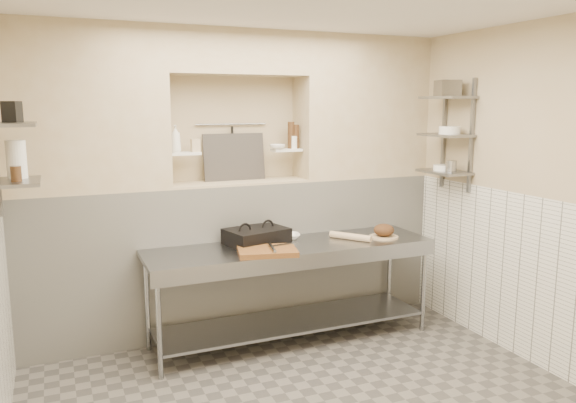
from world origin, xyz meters
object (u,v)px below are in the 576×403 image
rolling_pin (350,237)px  jug_left (16,159)px  bottle_soap (176,139)px  bowl_alcove (277,147)px  prep_table (292,273)px  cutting_board (267,251)px  mixing_bowl (289,236)px  bread_loaf (384,230)px  panini_press (257,236)px

rolling_pin → jug_left: size_ratio=1.50×
bottle_soap → bowl_alcove: bearing=-0.5°
prep_table → cutting_board: 0.46m
mixing_bowl → bowl_alcove: bearing=87.6°
bowl_alcove → mixing_bowl: bearing=-92.4°
rolling_pin → bowl_alcove: (-0.50, 0.56, 0.80)m
bowl_alcove → jug_left: jug_left is taller
bowl_alcove → jug_left: size_ratio=0.55×
cutting_board → bowl_alcove: (0.38, 0.72, 0.81)m
mixing_bowl → bread_loaf: 0.90m
panini_press → bowl_alcove: bowl_alcove is taller
rolling_pin → bottle_soap: 1.82m
mixing_bowl → bread_loaf: (0.85, -0.29, 0.05)m
cutting_board → bowl_alcove: 1.15m
panini_press → bottle_soap: size_ratio=2.43×
bottle_soap → mixing_bowl: bearing=-18.4°
bowl_alcove → cutting_board: bearing=-118.0°
jug_left → prep_table: bearing=0.6°
cutting_board → bread_loaf: size_ratio=2.53×
panini_press → rolling_pin: size_ratio=1.46×
rolling_pin → bread_loaf: 0.34m
bowl_alcove → prep_table: bearing=-98.4°
rolling_pin → jug_left: (-2.73, 0.01, 0.82)m
cutting_board → jug_left: (-1.85, 0.17, 0.83)m
panini_press → cutting_board: bearing=-109.1°
prep_table → bottle_soap: bearing=148.9°
panini_press → cutting_board: panini_press is taller
bottle_soap → bowl_alcove: (0.97, -0.01, -0.10)m
bottle_soap → bowl_alcove: bottle_soap is taller
cutting_board → jug_left: jug_left is taller
prep_table → rolling_pin: (0.58, -0.03, 0.29)m
cutting_board → bowl_alcove: size_ratio=3.26×
rolling_pin → bowl_alcove: bowl_alcove is taller
bottle_soap → bread_loaf: bearing=-18.8°
cutting_board → bowl_alcove: bowl_alcove is taller
rolling_pin → bread_loaf: bread_loaf is taller
prep_table → bottle_soap: (-0.90, 0.54, 1.19)m
cutting_board → mixing_bowl: bearing=47.9°
mixing_bowl → bottle_soap: (-0.96, 0.32, 0.91)m
rolling_pin → jug_left: 2.85m
cutting_board → bottle_soap: bearing=128.9°
bottle_soap → cutting_board: bearing=-51.1°
rolling_pin → bread_loaf: (0.33, -0.05, 0.04)m
prep_table → bottle_soap: bottle_soap is taller
bread_loaf → prep_table: bearing=175.4°
bread_loaf → cutting_board: bearing=-174.5°
panini_press → bowl_alcove: size_ratio=3.99×
prep_table → bread_loaf: size_ratio=13.53×
prep_table → rolling_pin: rolling_pin is taller
bread_loaf → rolling_pin: bearing=172.2°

